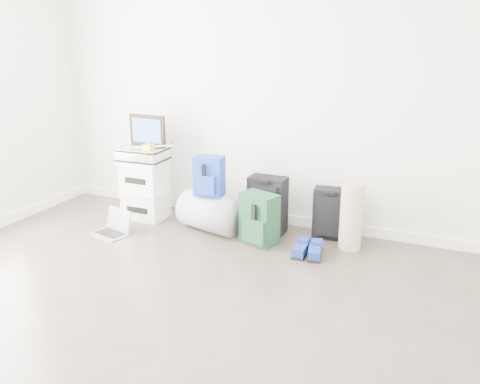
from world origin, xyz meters
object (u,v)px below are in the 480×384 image
at_px(briefcase, 143,154).
at_px(duffel_bag, 211,213).
at_px(boxes_stack, 145,189).
at_px(laptop, 114,228).
at_px(large_suitcase, 267,205).
at_px(carry_on, 330,213).

relative_size(briefcase, duffel_bag, 0.76).
distance_m(boxes_stack, laptop, 0.57).
bearing_deg(briefcase, duffel_bag, -6.14).
xyz_separation_m(duffel_bag, large_suitcase, (0.52, 0.19, 0.09)).
bearing_deg(duffel_bag, laptop, -136.60).
height_order(carry_on, laptop, carry_on).
bearing_deg(large_suitcase, briefcase, -173.49).
xyz_separation_m(duffel_bag, carry_on, (1.11, 0.29, 0.06)).
height_order(duffel_bag, carry_on, carry_on).
bearing_deg(laptop, carry_on, 36.11).
relative_size(duffel_bag, carry_on, 1.24).
xyz_separation_m(large_suitcase, carry_on, (0.60, 0.10, -0.03)).
bearing_deg(duffel_bag, carry_on, 29.24).
bearing_deg(duffel_bag, large_suitcase, 35.11).
bearing_deg(carry_on, large_suitcase, -177.60).
bearing_deg(carry_on, briefcase, -179.84).
distance_m(briefcase, laptop, 0.82).
relative_size(large_suitcase, carry_on, 1.14).
distance_m(duffel_bag, large_suitcase, 0.56).
height_order(large_suitcase, carry_on, large_suitcase).
height_order(large_suitcase, laptop, large_suitcase).
bearing_deg(boxes_stack, carry_on, 6.69).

